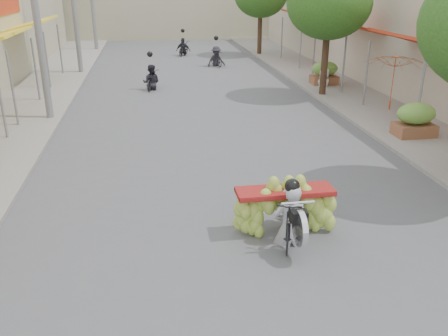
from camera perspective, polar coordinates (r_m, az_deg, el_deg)
sidewalk_left at (r=21.20m, az=-23.00°, el=7.49°), size 4.00×60.00×0.12m
sidewalk_right at (r=22.39m, az=14.72°, el=9.18°), size 4.00×60.00×0.12m
utility_pole_mid at (r=17.42m, az=-21.87°, el=18.20°), size 0.60×0.24×8.00m
street_tree_mid at (r=20.40m, az=12.54°, el=18.80°), size 3.40×3.40×5.25m
produce_crate_mid at (r=15.83m, az=22.07°, el=5.70°), size 1.20×0.88×1.16m
produce_crate_far at (r=22.87m, az=12.02°, el=11.34°), size 1.20×0.88×1.16m
banana_motorbike at (r=9.03m, az=7.70°, el=-4.23°), size 2.20×1.84×2.23m
market_umbrella at (r=16.16m, az=20.18°, el=12.79°), size 2.62×2.62×1.81m
pedestrian at (r=22.36m, az=12.06°, el=11.70°), size 0.94×0.86×1.64m
bg_motorbike_a at (r=21.96m, az=-8.79°, el=11.29°), size 0.88×1.56×1.95m
bg_motorbike_b at (r=27.82m, az=-0.95°, el=13.93°), size 1.17×1.55×1.95m
bg_motorbike_c at (r=32.07m, az=-4.94°, el=14.75°), size 1.14×1.70×1.95m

